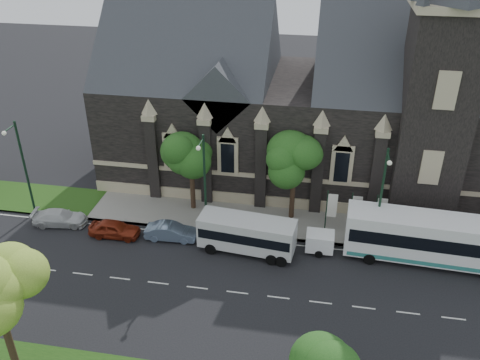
% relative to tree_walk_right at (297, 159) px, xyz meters
% --- Properties ---
extents(ground, '(160.00, 160.00, 0.00)m').
position_rel_tree_walk_right_xyz_m(ground, '(-3.21, -10.71, -5.82)').
color(ground, black).
rests_on(ground, ground).
extents(sidewalk, '(80.00, 5.00, 0.15)m').
position_rel_tree_walk_right_xyz_m(sidewalk, '(-3.21, -1.21, -5.74)').
color(sidewalk, gray).
rests_on(sidewalk, ground).
extents(museum, '(40.00, 17.70, 29.90)m').
position_rel_tree_walk_right_xyz_m(museum, '(1.90, 8.07, 2.35)').
color(museum, black).
rests_on(museum, ground).
extents(tree_walk_right, '(4.08, 4.08, 7.80)m').
position_rel_tree_walk_right_xyz_m(tree_walk_right, '(0.00, 0.00, 0.00)').
color(tree_walk_right, black).
rests_on(tree_walk_right, ground).
extents(tree_walk_left, '(3.91, 3.91, 7.64)m').
position_rel_tree_walk_right_xyz_m(tree_walk_left, '(-9.01, -0.01, -0.08)').
color(tree_walk_left, black).
rests_on(tree_walk_left, ground).
extents(street_lamp_near, '(0.36, 1.88, 9.00)m').
position_rel_tree_walk_right_xyz_m(street_lamp_near, '(6.79, -3.62, -0.71)').
color(street_lamp_near, '#152F1F').
rests_on(street_lamp_near, ground).
extents(street_lamp_mid, '(0.36, 1.88, 9.00)m').
position_rel_tree_walk_right_xyz_m(street_lamp_mid, '(-7.21, -3.62, -0.71)').
color(street_lamp_mid, '#152F1F').
rests_on(street_lamp_mid, ground).
extents(street_lamp_far, '(0.36, 1.88, 9.00)m').
position_rel_tree_walk_right_xyz_m(street_lamp_far, '(-23.21, -3.62, -0.71)').
color(street_lamp_far, '#152F1F').
rests_on(street_lamp_far, ground).
extents(banner_flag_left, '(0.90, 0.10, 4.00)m').
position_rel_tree_walk_right_xyz_m(banner_flag_left, '(3.08, -1.71, -3.43)').
color(banner_flag_left, '#152F1F').
rests_on(banner_flag_left, ground).
extents(banner_flag_center, '(0.90, 0.10, 4.00)m').
position_rel_tree_walk_right_xyz_m(banner_flag_center, '(5.08, -1.71, -3.43)').
color(banner_flag_center, '#152F1F').
rests_on(banner_flag_center, ground).
extents(banner_flag_right, '(0.90, 0.10, 4.00)m').
position_rel_tree_walk_right_xyz_m(banner_flag_right, '(7.08, -1.71, -3.43)').
color(banner_flag_right, '#152F1F').
rests_on(banner_flag_right, ground).
extents(tour_coach, '(13.75, 3.73, 3.97)m').
position_rel_tree_walk_right_xyz_m(tour_coach, '(11.19, -4.51, -3.66)').
color(tour_coach, white).
rests_on(tour_coach, ground).
extents(shuttle_bus, '(7.91, 3.38, 2.97)m').
position_rel_tree_walk_right_xyz_m(shuttle_bus, '(-3.33, -5.62, -4.10)').
color(shuttle_bus, silver).
rests_on(shuttle_bus, ground).
extents(box_trailer, '(3.20, 1.88, 1.71)m').
position_rel_tree_walk_right_xyz_m(box_trailer, '(2.44, -4.69, -4.85)').
color(box_trailer, white).
rests_on(box_trailer, ground).
extents(sedan, '(4.37, 1.71, 1.42)m').
position_rel_tree_walk_right_xyz_m(sedan, '(-9.85, -5.12, -5.11)').
color(sedan, slate).
rests_on(sedan, ground).
extents(car_far_red, '(4.30, 1.78, 1.46)m').
position_rel_tree_walk_right_xyz_m(car_far_red, '(-14.64, -5.57, -5.09)').
color(car_far_red, maroon).
rests_on(car_far_red, ground).
extents(car_far_white, '(4.88, 2.51, 1.35)m').
position_rel_tree_walk_right_xyz_m(car_far_white, '(-20.02, -4.71, -5.14)').
color(car_far_white, silver).
rests_on(car_far_white, ground).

